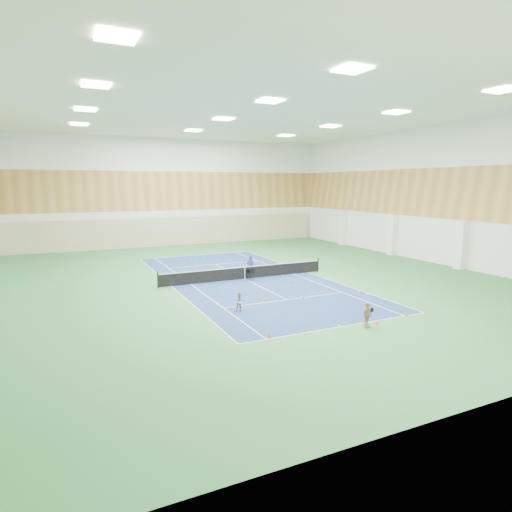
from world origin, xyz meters
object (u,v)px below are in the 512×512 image
at_px(tennis_net, 245,272).
at_px(child_apron, 367,315).
at_px(ball_cart, 250,275).
at_px(child_court, 240,302).
at_px(coach, 250,266).

bearing_deg(tennis_net, child_apron, -85.02).
bearing_deg(ball_cart, child_court, -129.37).
bearing_deg(tennis_net, child_court, -115.34).
bearing_deg(child_apron, tennis_net, 79.15).
xyz_separation_m(child_apron, ball_cart, (-0.90, 11.85, -0.22)).
bearing_deg(coach, ball_cart, 68.75).
bearing_deg(ball_cart, child_apron, -96.54).
bearing_deg(child_court, ball_cart, 65.19).
relative_size(child_court, ball_cart, 1.32).
relative_size(child_court, child_apron, 0.87).
bearing_deg(tennis_net, coach, 41.49).
distance_m(child_court, child_apron, 6.83).
distance_m(coach, child_court, 9.14).
height_order(coach, ball_cart, coach).
xyz_separation_m(tennis_net, child_court, (-3.50, -7.39, -0.00)).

